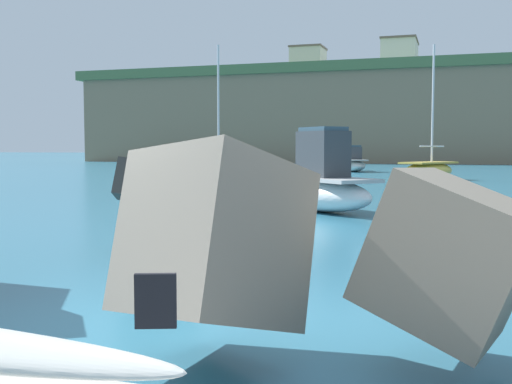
% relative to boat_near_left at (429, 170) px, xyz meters
% --- Properties ---
extents(ground_plane, '(400.00, 400.00, 0.00)m').
position_rel_boat_near_left_xyz_m(ground_plane, '(-0.97, -30.98, -0.60)').
color(ground_plane, '#2D6B84').
extents(breakwater_jetty, '(31.08, 7.91, 2.47)m').
position_rel_boat_near_left_xyz_m(breakwater_jetty, '(-2.24, -28.97, 0.51)').
color(breakwater_jetty, '#4C4944').
rests_on(breakwater_jetty, ground).
extents(boat_near_left, '(3.53, 4.45, 7.68)m').
position_rel_boat_near_left_xyz_m(boat_near_left, '(0.00, 0.00, 0.00)').
color(boat_near_left, '#EAC64C').
rests_on(boat_near_left, ground).
extents(boat_near_centre, '(4.80, 4.57, 7.63)m').
position_rel_boat_near_left_xyz_m(boat_near_centre, '(-11.18, -3.85, -0.13)').
color(boat_near_centre, beige).
rests_on(boat_near_centre, ground).
extents(boat_near_right, '(4.58, 4.42, 2.44)m').
position_rel_boat_near_left_xyz_m(boat_near_right, '(-2.44, -18.77, 0.16)').
color(boat_near_right, white).
rests_on(boat_near_right, ground).
extents(boat_mid_centre, '(3.24, 5.40, 2.03)m').
position_rel_boat_near_left_xyz_m(boat_mid_centre, '(-6.10, 11.30, 0.06)').
color(boat_mid_centre, beige).
rests_on(boat_mid_centre, ground).
extents(headland_bluff, '(99.64, 36.81, 11.97)m').
position_rel_boat_near_left_xyz_m(headland_bluff, '(3.02, 53.26, 5.41)').
color(headland_bluff, '#847056').
rests_on(headland_bluff, ground).
extents(station_building_west, '(5.26, 5.56, 6.00)m').
position_rel_boat_near_left_xyz_m(station_building_west, '(-21.34, 61.49, 14.38)').
color(station_building_west, beige).
rests_on(station_building_west, headland_bluff).
extents(station_building_central, '(5.30, 8.38, 6.38)m').
position_rel_boat_near_left_xyz_m(station_building_central, '(-6.95, 61.74, 14.58)').
color(station_building_central, silver).
rests_on(station_building_central, headland_bluff).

